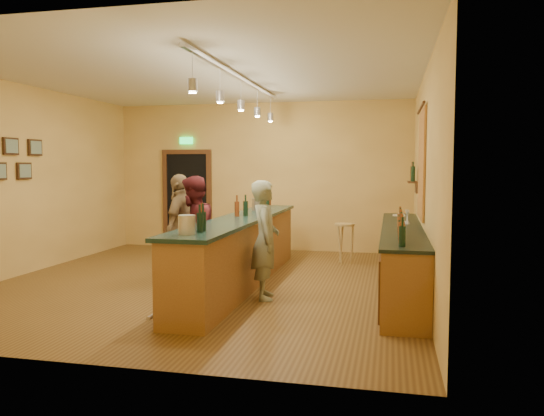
% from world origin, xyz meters
% --- Properties ---
extents(floor, '(7.00, 7.00, 0.00)m').
position_xyz_m(floor, '(0.00, 0.00, 0.00)').
color(floor, brown).
rests_on(floor, ground).
extents(ceiling, '(6.50, 7.00, 0.02)m').
position_xyz_m(ceiling, '(0.00, 0.00, 3.20)').
color(ceiling, silver).
rests_on(ceiling, wall_back).
extents(wall_back, '(6.50, 0.02, 3.20)m').
position_xyz_m(wall_back, '(0.00, 3.50, 1.60)').
color(wall_back, tan).
rests_on(wall_back, floor).
extents(wall_front, '(6.50, 0.02, 3.20)m').
position_xyz_m(wall_front, '(0.00, -3.50, 1.60)').
color(wall_front, tan).
rests_on(wall_front, floor).
extents(wall_left, '(0.02, 7.00, 3.20)m').
position_xyz_m(wall_left, '(-3.25, 0.00, 1.60)').
color(wall_left, tan).
rests_on(wall_left, floor).
extents(wall_right, '(0.02, 7.00, 3.20)m').
position_xyz_m(wall_right, '(3.25, 0.00, 1.60)').
color(wall_right, tan).
rests_on(wall_right, floor).
extents(doorway, '(1.15, 0.09, 2.48)m').
position_xyz_m(doorway, '(-1.70, 3.47, 1.13)').
color(doorway, black).
rests_on(doorway, wall_back).
extents(tapestry, '(0.03, 1.40, 1.60)m').
position_xyz_m(tapestry, '(3.23, 0.40, 1.85)').
color(tapestry, maroon).
rests_on(tapestry, wall_right).
extents(bottle_shelf, '(0.17, 0.55, 0.54)m').
position_xyz_m(bottle_shelf, '(3.17, 1.90, 1.67)').
color(bottle_shelf, '#4F3217').
rests_on(bottle_shelf, wall_right).
extents(back_counter, '(0.60, 4.55, 1.27)m').
position_xyz_m(back_counter, '(2.97, 0.18, 0.49)').
color(back_counter, brown).
rests_on(back_counter, floor).
extents(tasting_bar, '(0.73, 5.10, 1.38)m').
position_xyz_m(tasting_bar, '(0.56, -0.00, 0.61)').
color(tasting_bar, brown).
rests_on(tasting_bar, floor).
extents(pendant_track, '(0.11, 4.60, 0.50)m').
position_xyz_m(pendant_track, '(0.56, -0.00, 2.98)').
color(pendant_track, silver).
rests_on(pendant_track, ceiling).
extents(bartender, '(0.53, 0.67, 1.63)m').
position_xyz_m(bartender, '(1.11, -0.75, 0.82)').
color(bartender, gray).
rests_on(bartender, floor).
extents(customer_a, '(0.77, 0.92, 1.68)m').
position_xyz_m(customer_a, '(-0.14, -0.21, 0.84)').
color(customer_a, '#59191E').
rests_on(customer_a, floor).
extents(customer_b, '(0.42, 1.00, 1.71)m').
position_xyz_m(customer_b, '(-0.48, 0.11, 0.85)').
color(customer_b, '#997A51').
rests_on(customer_b, floor).
extents(bar_stool, '(0.37, 0.37, 0.76)m').
position_xyz_m(bar_stool, '(1.96, 2.12, 0.62)').
color(bar_stool, '#A3854A').
rests_on(bar_stool, floor).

